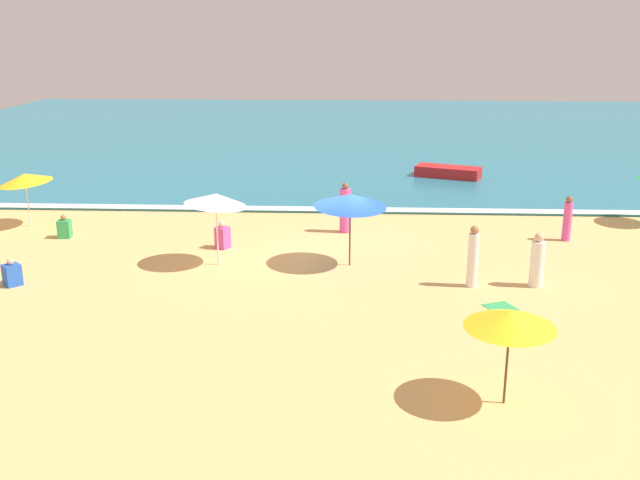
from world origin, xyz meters
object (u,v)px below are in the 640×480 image
at_px(beach_umbrella_2, 216,199).
at_px(beach_umbrella_6, 25,178).
at_px(beachgoer_1, 12,274).
at_px(small_boat_0, 448,172).
at_px(beachgoer_8, 537,262).
at_px(beachgoer_2, 345,209).
at_px(beach_umbrella_1, 510,319).
at_px(beachgoer_4, 567,219).
at_px(beachgoer_5, 223,236).
at_px(beach_umbrella_5, 350,201).
at_px(beachgoer_3, 473,258).
at_px(beachgoer_6, 64,228).

distance_m(beach_umbrella_2, beach_umbrella_6, 8.90).
distance_m(beachgoer_1, small_boat_0, 21.38).
bearing_deg(beachgoer_8, beach_umbrella_2, 170.92).
xyz_separation_m(beachgoer_2, small_boat_0, (4.88, 9.71, -0.49)).
relative_size(beach_umbrella_1, beachgoer_1, 3.00).
relative_size(beach_umbrella_6, small_boat_0, 0.80).
relative_size(beachgoer_4, beachgoer_5, 1.68).
height_order(beach_umbrella_6, beachgoer_5, beach_umbrella_6).
bearing_deg(beachgoer_2, beachgoer_5, -152.03).
xyz_separation_m(beach_umbrella_5, beachgoer_8, (5.37, -1.66, -1.34)).
relative_size(beachgoer_3, beachgoer_6, 2.17).
relative_size(beachgoer_3, beachgoer_4, 1.14).
xyz_separation_m(beachgoer_4, small_boat_0, (-2.84, 10.43, -0.40)).
bearing_deg(beachgoer_6, beach_umbrella_5, -14.41).
height_order(beachgoer_1, beachgoer_6, beachgoer_6).
bearing_deg(beachgoer_3, small_boat_0, 85.66).
bearing_deg(beachgoer_5, beach_umbrella_2, -84.47).
bearing_deg(beachgoer_4, beachgoer_5, -172.98).
relative_size(beachgoer_5, small_boat_0, 0.29).
bearing_deg(beachgoer_2, beachgoer_4, -5.32).
height_order(beach_umbrella_1, beach_umbrella_5, beach_umbrella_5).
xyz_separation_m(beach_umbrella_5, beachgoer_4, (7.52, 3.07, -1.32)).
xyz_separation_m(beachgoer_5, beachgoer_8, (9.66, -3.28, 0.33)).
relative_size(beach_umbrella_2, small_boat_0, 0.72).
relative_size(beachgoer_4, beachgoer_6, 1.89).
distance_m(beachgoer_3, beachgoer_4, 6.27).
relative_size(beachgoer_1, beachgoer_5, 0.87).
bearing_deg(beachgoer_6, beach_umbrella_6, 142.63).
height_order(beachgoer_5, beachgoer_8, beachgoer_8).
distance_m(beach_umbrella_1, beachgoer_5, 12.67).
bearing_deg(beachgoer_8, beachgoer_6, 164.61).
bearing_deg(beach_umbrella_5, beachgoer_8, -17.22).
bearing_deg(beach_umbrella_1, small_boat_0, 86.01).
height_order(beach_umbrella_2, beachgoer_2, beach_umbrella_2).
relative_size(beach_umbrella_5, beachgoer_2, 1.67).
bearing_deg(small_boat_0, beachgoer_1, -132.39).
relative_size(beach_umbrella_2, beachgoer_5, 2.53).
bearing_deg(beach_umbrella_6, beachgoer_5, -17.43).
relative_size(beach_umbrella_2, beachgoer_4, 1.51).
height_order(beach_umbrella_2, beachgoer_1, beach_umbrella_2).
bearing_deg(beach_umbrella_2, beach_umbrella_1, -49.10).
distance_m(beachgoer_2, beachgoer_3, 6.68).
distance_m(beach_umbrella_2, beach_umbrella_5, 4.12).
distance_m(beach_umbrella_6, beachgoer_1, 6.87).
height_order(beach_umbrella_5, beachgoer_2, beach_umbrella_5).
xyz_separation_m(beachgoer_6, beachgoer_8, (15.46, -4.26, 0.39)).
xyz_separation_m(beachgoer_3, beachgoer_8, (1.84, 0.09, -0.13)).
bearing_deg(beach_umbrella_6, small_boat_0, 29.62).
bearing_deg(beachgoer_1, beach_umbrella_2, 20.91).
bearing_deg(small_boat_0, beach_umbrella_1, -93.99).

